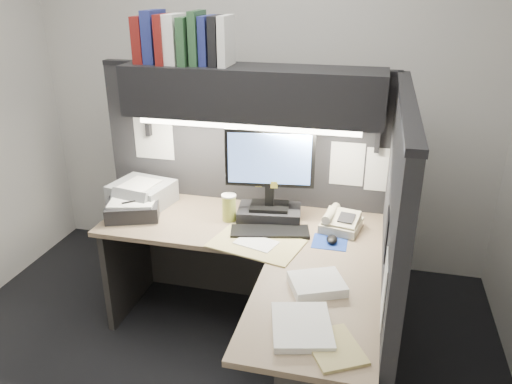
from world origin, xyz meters
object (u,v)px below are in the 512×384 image
coffee_cup (229,208)px  keyboard (270,232)px  overhead_shelf (252,92)px  notebook_stack (133,209)px  desk (273,325)px  telephone (341,223)px  printer (142,193)px  monitor (270,185)px

coffee_cup → keyboard: bearing=-22.3°
overhead_shelf → notebook_stack: (-0.71, -0.25, -0.72)m
keyboard → notebook_stack: (-0.89, 0.03, 0.04)m
desk → overhead_shelf: (-0.30, 0.75, 1.06)m
telephone → printer: size_ratio=0.62×
keyboard → telephone: telephone is taller
monitor → keyboard: size_ratio=1.26×
desk → notebook_stack: (-1.01, 0.50, 0.34)m
keyboard → printer: size_ratio=1.25×
coffee_cup → printer: bearing=170.9°
desk → notebook_stack: 1.18m
overhead_shelf → telephone: overhead_shelf is taller
printer → notebook_stack: printer is taller
desk → keyboard: 0.57m
desk → coffee_cup: coffee_cup is taller
coffee_cup → notebook_stack: coffee_cup is taller
monitor → telephone: size_ratio=2.53×
coffee_cup → overhead_shelf: bearing=57.2°
overhead_shelf → desk: bearing=-68.2°
printer → notebook_stack: bearing=-71.8°
desk → monitor: bearing=104.3°
telephone → printer: printer is taller
telephone → coffee_cup: 0.69m
desk → notebook_stack: size_ratio=5.29×
desk → telephone: telephone is taller
coffee_cup → notebook_stack: (-0.61, -0.09, -0.03)m
keyboard → notebook_stack: notebook_stack is taller
desk → telephone: size_ratio=7.43×
keyboard → coffee_cup: (-0.28, 0.12, 0.07)m
keyboard → overhead_shelf: bearing=109.2°
printer → notebook_stack: (0.03, -0.19, -0.03)m
coffee_cup → printer: coffee_cup is taller
monitor → telephone: (0.45, -0.04, -0.19)m
overhead_shelf → telephone: (0.58, -0.13, -0.73)m
telephone → overhead_shelf: bearing=178.4°
monitor → notebook_stack: size_ratio=1.80×
desk → monitor: 0.86m
keyboard → notebook_stack: 0.89m
notebook_stack → desk: bearing=-26.2°
telephone → printer: 1.32m
telephone → printer: (-1.32, 0.06, 0.03)m
coffee_cup → desk: bearing=-55.2°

